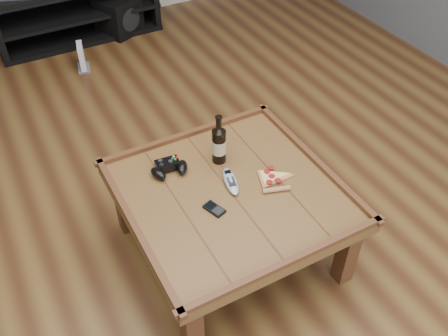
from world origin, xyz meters
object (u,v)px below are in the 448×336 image
remote_control (231,181)px  subwoofer (118,15)px  media_console (76,11)px  game_controller (169,168)px  game_console (82,58)px  coffee_table (230,200)px  smartphone (214,209)px  pizza_slice (272,179)px  beer_bottle (219,143)px

remote_control → subwoofer: remote_control is taller
media_console → game_controller: game_controller is taller
remote_control → game_console: (-0.16, 2.16, -0.37)m
media_console → subwoofer: 0.36m
coffee_table → subwoofer: (0.35, 2.67, -0.23)m
coffee_table → smartphone: (-0.12, -0.07, 0.07)m
coffee_table → game_console: coffee_table is taller
game_controller → subwoofer: bearing=83.2°
game_controller → subwoofer: 2.48m
coffee_table → game_console: bearing=93.5°
media_console → coffee_table: bearing=-90.0°
game_console → game_controller: bearing=-78.7°
pizza_slice → remote_control: size_ratio=1.33×
coffee_table → media_console: media_console is taller
game_controller → remote_control: game_controller is taller
game_controller → pizza_slice: game_controller is taller
coffee_table → beer_bottle: 0.29m
media_console → beer_bottle: (0.06, -2.52, 0.32)m
game_controller → beer_bottle: bearing=-3.3°
beer_bottle → remote_control: (-0.03, -0.18, -0.10)m
beer_bottle → subwoofer: beer_bottle is taller
smartphone → remote_control: remote_control is taller
coffee_table → game_controller: size_ratio=4.94×
media_console → smartphone: media_console is taller
coffee_table → game_console: (-0.14, 2.21, -0.29)m
media_console → game_controller: size_ratio=6.71×
pizza_slice → smartphone: bearing=-155.7°
media_console → subwoofer: (0.35, -0.08, -0.09)m
pizza_slice → subwoofer: pizza_slice is taller
smartphone → remote_control: (0.15, 0.12, 0.01)m
beer_bottle → smartphone: 0.36m
beer_bottle → pizza_slice: beer_bottle is taller
coffee_table → pizza_slice: (0.22, -0.03, 0.07)m
smartphone → remote_control: 0.19m
smartphone → game_console: 2.30m
remote_control → game_controller: bearing=150.5°
coffee_table → game_controller: (-0.20, 0.27, 0.09)m
coffee_table → pizza_slice: 0.23m
subwoofer → pizza_slice: bearing=-117.5°
game_controller → smartphone: bearing=-71.3°
remote_control → game_console: bearing=108.6°
media_console → remote_control: media_console is taller
coffee_table → smartphone: size_ratio=9.04×
coffee_table → beer_bottle: bearing=75.3°
coffee_table → remote_control: bearing=60.2°
coffee_table → game_controller: 0.34m
game_console → beer_bottle: bearing=-71.2°
game_controller → game_console: bearing=94.1°
subwoofer → game_controller: bearing=-127.5°
subwoofer → game_console: 0.67m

